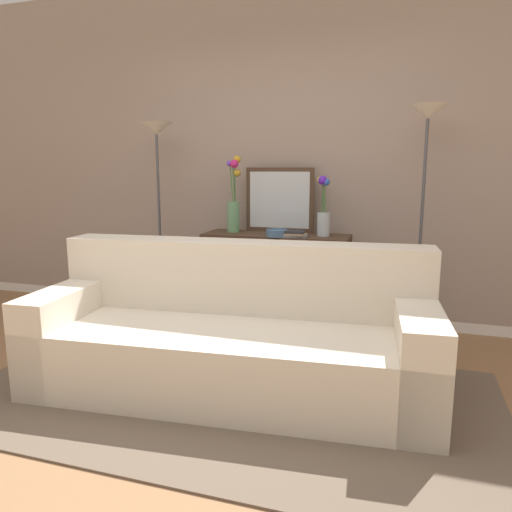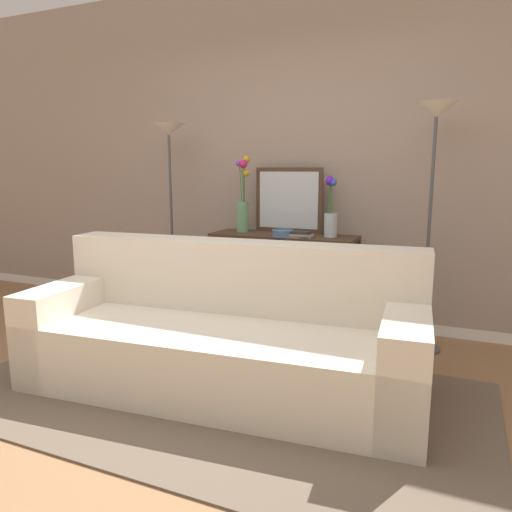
% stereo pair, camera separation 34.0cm
% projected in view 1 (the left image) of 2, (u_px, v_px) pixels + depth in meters
% --- Properties ---
extents(ground_plane, '(16.00, 16.00, 0.02)m').
position_uv_depth(ground_plane, '(177.00, 447.00, 2.36)').
color(ground_plane, '#936B47').
extents(back_wall, '(12.00, 0.15, 2.94)m').
position_uv_depth(back_wall, '(289.00, 154.00, 4.21)').
color(back_wall, white).
rests_on(back_wall, ground).
extents(area_rug, '(3.15, 1.67, 0.01)m').
position_uv_depth(area_rug, '(225.00, 397.00, 2.84)').
color(area_rug, brown).
rests_on(area_rug, ground).
extents(couch, '(2.44, 1.08, 0.88)m').
position_uv_depth(couch, '(233.00, 339.00, 2.94)').
color(couch, beige).
rests_on(couch, ground).
extents(console_table, '(1.21, 0.39, 0.80)m').
position_uv_depth(console_table, '(276.00, 263.00, 4.03)').
color(console_table, '#473323').
rests_on(console_table, ground).
extents(floor_lamp_left, '(0.28, 0.28, 1.73)m').
position_uv_depth(floor_lamp_left, '(158.00, 166.00, 4.14)').
color(floor_lamp_left, '#4C4C51').
rests_on(floor_lamp_left, ground).
extents(floor_lamp_right, '(0.28, 0.28, 1.79)m').
position_uv_depth(floor_lamp_right, '(425.00, 159.00, 3.48)').
color(floor_lamp_right, '#4C4C51').
rests_on(floor_lamp_right, ground).
extents(wall_mirror, '(0.59, 0.02, 0.55)m').
position_uv_depth(wall_mirror, '(279.00, 200.00, 4.10)').
color(wall_mirror, '#473323').
rests_on(wall_mirror, console_table).
extents(vase_tall_flowers, '(0.12, 0.11, 0.65)m').
position_uv_depth(vase_tall_flowers, '(234.00, 203.00, 4.10)').
color(vase_tall_flowers, '#669E6B').
rests_on(vase_tall_flowers, console_table).
extents(vase_short_flowers, '(0.12, 0.12, 0.48)m').
position_uv_depth(vase_short_flowers, '(323.00, 212.00, 3.85)').
color(vase_short_flowers, silver).
rests_on(vase_short_flowers, console_table).
extents(fruit_bowl, '(0.17, 0.17, 0.06)m').
position_uv_depth(fruit_bowl, '(277.00, 233.00, 3.86)').
color(fruit_bowl, '#4C7093').
rests_on(fruit_bowl, console_table).
extents(book_stack, '(0.21, 0.16, 0.05)m').
position_uv_depth(book_stack, '(294.00, 234.00, 3.82)').
color(book_stack, slate).
rests_on(book_stack, console_table).
extents(book_row_under_console, '(0.34, 0.17, 0.13)m').
position_uv_depth(book_row_under_console, '(239.00, 317.00, 4.22)').
color(book_row_under_console, navy).
rests_on(book_row_under_console, ground).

